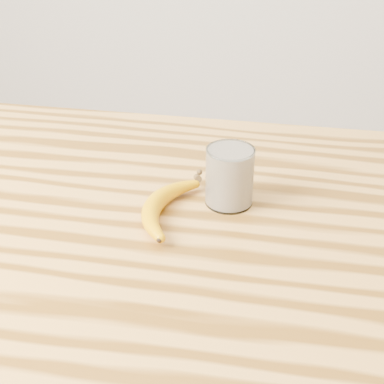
# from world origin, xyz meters

# --- Properties ---
(table) EXTENTS (1.20, 0.80, 0.90)m
(table) POSITION_xyz_m (0.00, 0.00, 0.77)
(table) COLOR #B77F38
(table) RESTS_ON ground
(smoothie_glass) EXTENTS (0.08, 0.08, 0.10)m
(smoothie_glass) POSITION_xyz_m (0.05, 0.04, 0.95)
(smoothie_glass) COLOR white
(smoothie_glass) RESTS_ON table
(banana) EXTENTS (0.13, 0.27, 0.03)m
(banana) POSITION_xyz_m (-0.07, -0.01, 0.92)
(banana) COLOR #C88600
(banana) RESTS_ON table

